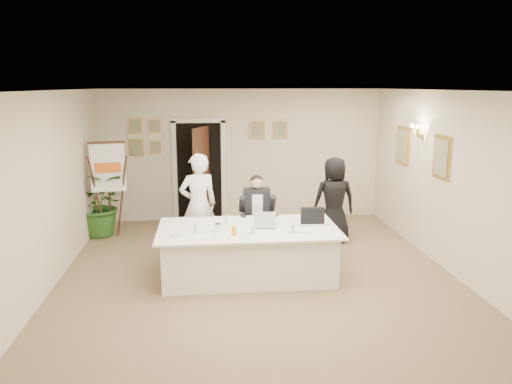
{
  "coord_description": "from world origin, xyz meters",
  "views": [
    {
      "loc": [
        -0.77,
        -7.12,
        2.87
      ],
      "look_at": [
        0.03,
        0.6,
        1.21
      ],
      "focal_mm": 35.0,
      "sensor_mm": 36.0,
      "label": 1
    }
  ],
  "objects_px": {
    "conference_table": "(248,252)",
    "laptop_bag": "(313,216)",
    "steel_jug": "(218,227)",
    "potted_palm": "(101,204)",
    "laptop": "(264,218)",
    "seated_man": "(257,215)",
    "flip_chart": "(109,194)",
    "paper_stack": "(304,230)",
    "standing_man": "(198,205)",
    "oj_glass": "(234,231)",
    "standing_woman": "(334,200)"
  },
  "relations": [
    {
      "from": "seated_man",
      "to": "flip_chart",
      "type": "bearing_deg",
      "value": 144.25
    },
    {
      "from": "flip_chart",
      "to": "laptop",
      "type": "xyz_separation_m",
      "value": [
        2.69,
        -2.25,
        0.07
      ]
    },
    {
      "from": "standing_man",
      "to": "laptop_bag",
      "type": "relative_size",
      "value": 4.92
    },
    {
      "from": "standing_woman",
      "to": "paper_stack",
      "type": "distance_m",
      "value": 2.09
    },
    {
      "from": "standing_man",
      "to": "steel_jug",
      "type": "distance_m",
      "value": 1.24
    },
    {
      "from": "flip_chart",
      "to": "standing_man",
      "type": "height_order",
      "value": "flip_chart"
    },
    {
      "from": "seated_man",
      "to": "laptop_bag",
      "type": "distance_m",
      "value": 1.19
    },
    {
      "from": "laptop_bag",
      "to": "paper_stack",
      "type": "xyz_separation_m",
      "value": [
        -0.22,
        -0.41,
        -0.11
      ]
    },
    {
      "from": "potted_palm",
      "to": "steel_jug",
      "type": "distance_m",
      "value": 3.38
    },
    {
      "from": "potted_palm",
      "to": "paper_stack",
      "type": "relative_size",
      "value": 3.96
    },
    {
      "from": "paper_stack",
      "to": "seated_man",
      "type": "bearing_deg",
      "value": 112.97
    },
    {
      "from": "flip_chart",
      "to": "laptop_bag",
      "type": "height_order",
      "value": "flip_chart"
    },
    {
      "from": "paper_stack",
      "to": "flip_chart",
      "type": "bearing_deg",
      "value": 141.65
    },
    {
      "from": "seated_man",
      "to": "standing_man",
      "type": "xyz_separation_m",
      "value": [
        -0.99,
        0.05,
        0.18
      ]
    },
    {
      "from": "conference_table",
      "to": "paper_stack",
      "type": "height_order",
      "value": "paper_stack"
    },
    {
      "from": "conference_table",
      "to": "potted_palm",
      "type": "distance_m",
      "value": 3.61
    },
    {
      "from": "conference_table",
      "to": "laptop_bag",
      "type": "distance_m",
      "value": 1.14
    },
    {
      "from": "oj_glass",
      "to": "steel_jug",
      "type": "distance_m",
      "value": 0.33
    },
    {
      "from": "standing_man",
      "to": "oj_glass",
      "type": "xyz_separation_m",
      "value": [
        0.52,
        -1.45,
        -0.04
      ]
    },
    {
      "from": "laptop",
      "to": "oj_glass",
      "type": "xyz_separation_m",
      "value": [
        -0.48,
        -0.41,
        -0.07
      ]
    },
    {
      "from": "steel_jug",
      "to": "oj_glass",
      "type": "bearing_deg",
      "value": -47.18
    },
    {
      "from": "laptop_bag",
      "to": "laptop",
      "type": "bearing_deg",
      "value": -169.77
    },
    {
      "from": "standing_man",
      "to": "steel_jug",
      "type": "relative_size",
      "value": 16.08
    },
    {
      "from": "seated_man",
      "to": "laptop",
      "type": "xyz_separation_m",
      "value": [
        0.01,
        -0.99,
        0.21
      ]
    },
    {
      "from": "flip_chart",
      "to": "standing_woman",
      "type": "distance_m",
      "value": 4.24
    },
    {
      "from": "flip_chart",
      "to": "seated_man",
      "type": "bearing_deg",
      "value": -25.18
    },
    {
      "from": "conference_table",
      "to": "laptop_bag",
      "type": "xyz_separation_m",
      "value": [
        1.01,
        0.14,
        0.51
      ]
    },
    {
      "from": "potted_palm",
      "to": "laptop",
      "type": "height_order",
      "value": "potted_palm"
    },
    {
      "from": "flip_chart",
      "to": "standing_man",
      "type": "bearing_deg",
      "value": -35.55
    },
    {
      "from": "paper_stack",
      "to": "steel_jug",
      "type": "xyz_separation_m",
      "value": [
        -1.25,
        0.15,
        0.04
      ]
    },
    {
      "from": "standing_woman",
      "to": "steel_jug",
      "type": "xyz_separation_m",
      "value": [
        -2.19,
        -1.72,
        0.03
      ]
    },
    {
      "from": "steel_jug",
      "to": "standing_man",
      "type": "bearing_deg",
      "value": 103.6
    },
    {
      "from": "standing_man",
      "to": "steel_jug",
      "type": "height_order",
      "value": "standing_man"
    },
    {
      "from": "standing_woman",
      "to": "paper_stack",
      "type": "bearing_deg",
      "value": 62.03
    },
    {
      "from": "flip_chart",
      "to": "oj_glass",
      "type": "xyz_separation_m",
      "value": [
        2.21,
        -2.66,
        -0.0
      ]
    },
    {
      "from": "flip_chart",
      "to": "laptop",
      "type": "height_order",
      "value": "flip_chart"
    },
    {
      "from": "seated_man",
      "to": "potted_palm",
      "type": "relative_size",
      "value": 1.11
    },
    {
      "from": "standing_man",
      "to": "flip_chart",
      "type": "bearing_deg",
      "value": -50.64
    },
    {
      "from": "potted_palm",
      "to": "conference_table",
      "type": "bearing_deg",
      "value": -42.57
    },
    {
      "from": "seated_man",
      "to": "standing_woman",
      "type": "xyz_separation_m",
      "value": [
        1.49,
        0.57,
        0.1
      ]
    },
    {
      "from": "potted_palm",
      "to": "standing_woman",
      "type": "bearing_deg",
      "value": -10.82
    },
    {
      "from": "laptop_bag",
      "to": "steel_jug",
      "type": "bearing_deg",
      "value": -167.15
    },
    {
      "from": "standing_man",
      "to": "potted_palm",
      "type": "xyz_separation_m",
      "value": [
        -1.9,
        1.35,
        -0.26
      ]
    },
    {
      "from": "flip_chart",
      "to": "paper_stack",
      "type": "height_order",
      "value": "flip_chart"
    },
    {
      "from": "conference_table",
      "to": "seated_man",
      "type": "distance_m",
      "value": 1.1
    },
    {
      "from": "paper_stack",
      "to": "laptop",
      "type": "bearing_deg",
      "value": 150.52
    },
    {
      "from": "standing_man",
      "to": "potted_palm",
      "type": "relative_size",
      "value": 1.41
    },
    {
      "from": "standing_man",
      "to": "laptop_bag",
      "type": "height_order",
      "value": "standing_man"
    },
    {
      "from": "standing_man",
      "to": "oj_glass",
      "type": "distance_m",
      "value": 1.54
    },
    {
      "from": "flip_chart",
      "to": "steel_jug",
      "type": "height_order",
      "value": "flip_chart"
    }
  ]
}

